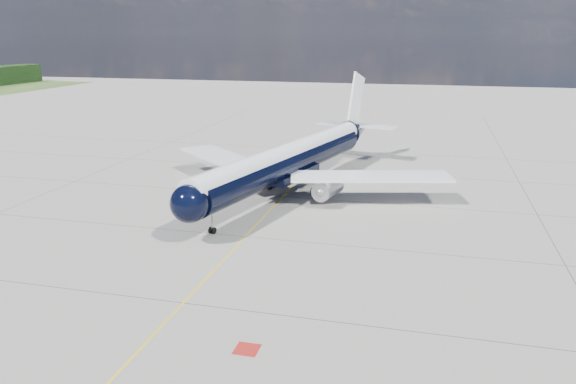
{
  "coord_description": "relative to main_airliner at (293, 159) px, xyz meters",
  "views": [
    {
      "loc": [
        17.43,
        -40.82,
        19.98
      ],
      "look_at": [
        3.59,
        13.52,
        4.0
      ],
      "focal_mm": 35.0,
      "sensor_mm": 36.0,
      "label": 1
    }
  ],
  "objects": [
    {
      "name": "red_marking",
      "position": [
        6.1,
        -37.36,
        -4.39
      ],
      "size": [
        1.6,
        1.6,
        0.01
      ],
      "primitive_type": "cube",
      "color": "maroon",
      "rests_on": "ground"
    },
    {
      "name": "main_airliner",
      "position": [
        0.0,
        0.0,
        0.0
      ],
      "size": [
        39.13,
        48.39,
        14.16
      ],
      "rotation": [
        0.0,
        0.0,
        -0.24
      ],
      "color": "black",
      "rests_on": "ground"
    },
    {
      "name": "ground",
      "position": [
        -0.7,
        2.64,
        -4.39
      ],
      "size": [
        320.0,
        320.0,
        0.0
      ],
      "primitive_type": "plane",
      "color": "gray",
      "rests_on": "ground"
    },
    {
      "name": "taxiway_centerline",
      "position": [
        -0.7,
        -2.36,
        -4.39
      ],
      "size": [
        0.16,
        160.0,
        0.01
      ],
      "primitive_type": "cube",
      "color": "yellow",
      "rests_on": "ground"
    }
  ]
}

